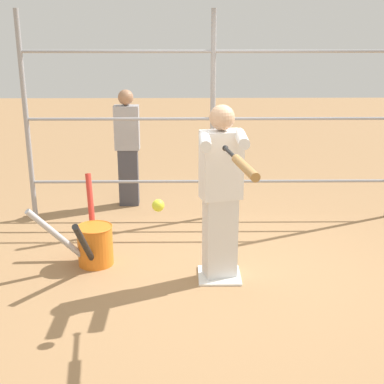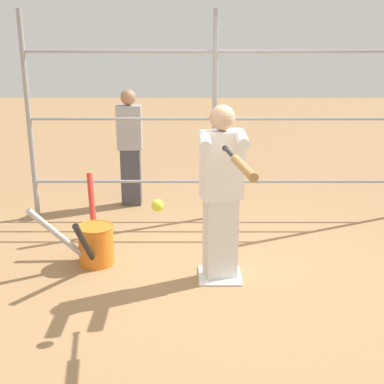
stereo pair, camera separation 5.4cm
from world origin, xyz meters
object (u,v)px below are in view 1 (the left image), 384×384
(baseball_bat_swinging, at_px, (242,165))
(softball_in_flight, at_px, (158,205))
(batter, at_px, (221,189))
(bat_bucket, at_px, (93,243))
(bystander_behind_fence, at_px, (128,146))

(baseball_bat_swinging, distance_m, softball_in_flight, 0.75)
(batter, height_order, softball_in_flight, batter)
(bat_bucket, height_order, bystander_behind_fence, bystander_behind_fence)
(softball_in_flight, relative_size, bystander_behind_fence, 0.06)
(bat_bucket, bearing_deg, batter, 166.63)
(bat_bucket, bearing_deg, softball_in_flight, 124.88)
(bat_bucket, relative_size, bystander_behind_fence, 0.66)
(softball_in_flight, distance_m, bystander_behind_fence, 2.89)
(baseball_bat_swinging, distance_m, bystander_behind_fence, 3.31)
(batter, height_order, bat_bucket, batter)
(baseball_bat_swinging, relative_size, softball_in_flight, 9.22)
(batter, distance_m, baseball_bat_swinging, 1.06)
(baseball_bat_swinging, bearing_deg, softball_in_flight, -19.89)
(baseball_bat_swinging, bearing_deg, bat_bucket, -43.17)
(baseball_bat_swinging, bearing_deg, batter, -84.94)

